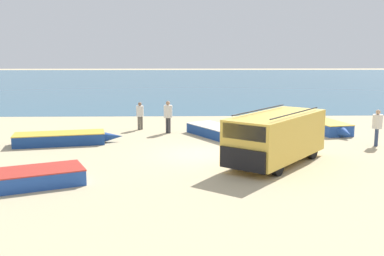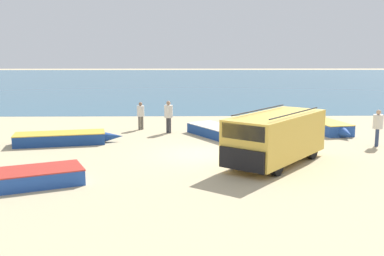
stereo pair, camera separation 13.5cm
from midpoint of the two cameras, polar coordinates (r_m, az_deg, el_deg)
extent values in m
plane|color=tan|center=(20.05, 1.44, -3.40)|extent=(200.00, 200.00, 0.00)
cube|color=#33607A|center=(71.65, -0.61, 6.09)|extent=(120.00, 80.00, 0.01)
cube|color=gold|center=(18.60, 10.48, -0.95)|extent=(4.89, 5.42, 1.76)
cube|color=black|center=(16.37, 6.18, -4.03)|extent=(1.53, 1.24, 0.79)
cube|color=#1E232D|center=(16.23, 6.39, -0.54)|extent=(1.44, 1.16, 0.56)
cylinder|color=black|center=(16.93, 10.60, -4.65)|extent=(0.66, 0.76, 0.79)
cylinder|color=black|center=(17.77, 5.45, -3.85)|extent=(0.66, 0.76, 0.79)
cylinder|color=black|center=(19.86, 14.84, -2.69)|extent=(0.66, 0.76, 0.79)
cylinder|color=black|center=(20.58, 10.26, -2.09)|extent=(0.66, 0.76, 0.79)
cylinder|color=black|center=(18.10, 12.83, 1.88)|extent=(2.74, 3.44, 0.05)
cylinder|color=black|center=(18.80, 8.41, 2.31)|extent=(2.74, 3.44, 0.05)
cube|color=navy|center=(24.32, 3.05, -0.46)|extent=(3.28, 4.15, 0.52)
cone|color=navy|center=(26.29, 0.17, 0.32)|extent=(0.85, 0.98, 0.49)
cube|color=silver|center=(24.29, 3.05, -0.01)|extent=(1.35, 0.89, 0.05)
cube|color=silver|center=(24.28, 3.06, 0.19)|extent=(3.31, 4.19, 0.04)
cube|color=navy|center=(23.18, -16.61, -1.34)|extent=(4.51, 2.33, 0.54)
cone|color=navy|center=(23.18, -10.13, -1.08)|extent=(1.03, 0.70, 0.51)
cube|color=gold|center=(23.14, -16.64, -0.84)|extent=(0.48, 1.35, 0.05)
cube|color=gold|center=(23.13, -16.65, -0.64)|extent=(4.56, 2.36, 0.04)
cube|color=#234CA3|center=(16.42, -21.32, -6.12)|extent=(4.51, 3.20, 0.52)
cube|color=#B22D23|center=(16.37, -21.37, -5.47)|extent=(0.79, 1.47, 0.05)
cube|color=#B22D23|center=(16.35, -21.38, -5.18)|extent=(4.56, 3.23, 0.04)
cube|color=#234CA3|center=(26.73, 16.40, 0.17)|extent=(2.19, 3.75, 0.59)
cone|color=#234CA3|center=(24.92, 18.84, -0.63)|extent=(0.71, 0.87, 0.57)
cube|color=gold|center=(26.69, 16.42, 0.66)|extent=(1.38, 0.48, 0.05)
cube|color=gold|center=(26.68, 16.43, 0.84)|extent=(2.21, 3.79, 0.04)
cylinder|color=#5B564C|center=(26.53, -6.91, 0.63)|extent=(0.15, 0.15, 0.78)
cylinder|color=#5B564C|center=(26.57, -6.57, 0.65)|extent=(0.15, 0.15, 0.78)
cylinder|color=silver|center=(26.45, -6.77, 2.14)|extent=(0.42, 0.42, 0.62)
sphere|color=#8C664C|center=(26.40, -6.79, 3.04)|extent=(0.21, 0.21, 0.21)
cylinder|color=#38383D|center=(25.22, -3.07, 0.33)|extent=(0.16, 0.16, 0.88)
cylinder|color=#38383D|center=(25.37, -3.32, 0.38)|extent=(0.16, 0.16, 0.88)
cylinder|color=silver|center=(25.18, -3.22, 2.12)|extent=(0.48, 0.48, 0.70)
sphere|color=tan|center=(25.12, -3.23, 3.18)|extent=(0.24, 0.24, 0.24)
cylinder|color=navy|center=(23.46, 22.20, -1.12)|extent=(0.16, 0.16, 0.86)
cylinder|color=navy|center=(23.63, 22.24, -1.05)|extent=(0.16, 0.16, 0.86)
cylinder|color=silver|center=(23.42, 22.34, 0.77)|extent=(0.47, 0.47, 0.68)
sphere|color=tan|center=(23.36, 22.41, 1.88)|extent=(0.23, 0.23, 0.23)
camera|label=1|loc=(0.07, -90.18, -0.03)|focal=42.00mm
camera|label=2|loc=(0.07, 89.82, 0.03)|focal=42.00mm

